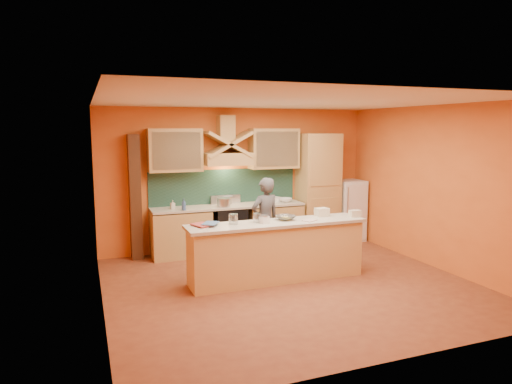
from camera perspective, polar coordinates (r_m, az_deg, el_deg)
name	(u,v)px	position (r m, az deg, el deg)	size (l,w,h in m)	color
floor	(290,285)	(7.22, 4.31, -11.50)	(5.50, 5.00, 0.01)	brown
ceiling	(292,101)	(6.82, 4.56, 11.27)	(5.50, 5.00, 0.01)	white
wall_back	(238,179)	(9.19, -2.22, 1.69)	(5.50, 0.02, 2.80)	orange
wall_front	(398,230)	(4.78, 17.35, -4.52)	(5.50, 0.02, 2.80)	orange
wall_left	(99,207)	(6.24, -19.08, -1.73)	(0.02, 5.00, 2.80)	orange
wall_right	(436,187)	(8.42, 21.62, 0.56)	(0.02, 5.00, 2.80)	orange
base_cabinet_left	(181,234)	(8.74, -9.37, -5.19)	(1.10, 0.60, 0.86)	tan
base_cabinet_right	(274,226)	(9.29, 2.21, -4.30)	(1.10, 0.60, 0.86)	tan
counter_top	(229,206)	(8.88, -3.42, -1.80)	(3.00, 0.62, 0.04)	beige
stove	(229,229)	(8.97, -3.40, -4.63)	(0.60, 0.58, 0.90)	black
backsplash	(224,187)	(9.10, -3.98, 0.66)	(3.00, 0.03, 0.70)	#1B3B32
range_hood	(228,159)	(8.82, -3.57, 4.16)	(0.92, 0.50, 0.24)	tan
hood_chimney	(226,129)	(8.90, -3.80, 7.92)	(0.30, 0.30, 0.50)	tan
upper_cabinet_left	(175,150)	(8.64, -10.10, 5.16)	(1.00, 0.35, 0.80)	tan
upper_cabinet_right	(274,149)	(9.23, 2.25, 5.45)	(1.00, 0.35, 0.80)	tan
pantry_column	(318,189)	(9.60, 7.74, 0.39)	(0.80, 0.60, 2.30)	tan
fridge	(348,210)	(10.05, 11.45, -2.24)	(0.58, 0.60, 1.30)	white
trim_column_left	(135,197)	(8.64, -14.88, -0.65)	(0.20, 0.30, 2.30)	#472816
island_body	(277,253)	(7.31, 2.63, -7.63)	(2.80, 0.55, 0.88)	#E1BA73
island_top	(277,223)	(7.20, 2.65, -3.94)	(2.90, 0.62, 0.05)	beige
person	(265,220)	(8.17, 1.14, -3.56)	(0.56, 0.37, 1.54)	#4C4C51
pot_large	(224,203)	(8.71, -4.05, -1.41)	(0.26, 0.26, 0.18)	#B4B3BA
pot_small	(228,201)	(9.05, -3.57, -1.18)	(0.18, 0.18, 0.14)	#AFAFB6
soap_bottle_a	(173,204)	(8.60, -10.38, -1.54)	(0.07, 0.08, 0.17)	beige
soap_bottle_b	(184,204)	(8.40, -9.01, -1.55)	(0.08, 0.08, 0.22)	#33558E
bowl_back	(286,200)	(9.27, 3.72, -1.01)	(0.26, 0.26, 0.08)	silver
dish_rack	(274,199)	(9.29, 2.23, -0.94)	(0.26, 0.21, 0.09)	silver
book_lower	(196,226)	(6.86, -7.57, -4.25)	(0.24, 0.32, 0.03)	#A83D3C
book_upper	(204,223)	(6.96, -6.55, -3.90)	(0.21, 0.29, 0.02)	#436694
jar_large	(233,219)	(7.00, -2.85, -3.40)	(0.14, 0.14, 0.16)	silver
jar_small	(257,218)	(7.14, 0.12, -3.25)	(0.12, 0.12, 0.14)	silver
kitchen_scale	(264,220)	(7.09, 1.01, -3.47)	(0.13, 0.13, 0.11)	white
mixing_bowl	(285,218)	(7.34, 3.71, -3.22)	(0.30, 0.30, 0.07)	silver
cloth	(310,220)	(7.31, 6.72, -3.54)	(0.22, 0.16, 0.01)	beige
grocery_bag_a	(322,212)	(7.72, 8.23, -2.50)	(0.21, 0.17, 0.14)	beige
grocery_bag_b	(355,213)	(7.76, 12.27, -2.64)	(0.18, 0.14, 0.11)	beige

